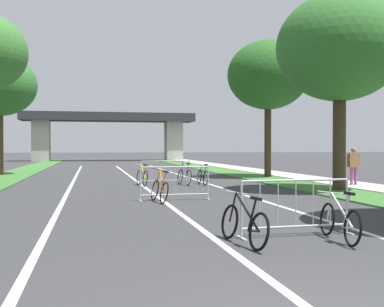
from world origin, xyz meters
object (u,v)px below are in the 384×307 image
object	(u,v)px
tree_right_pine_far	(340,48)
bicycle_silver_0	(340,221)
bicycle_orange_5	(160,190)
pedestrian_strolling	(354,163)
crowd_barrier_third	(166,173)
bicycle_green_1	(203,176)
tree_right_cypress_far	(268,75)
bicycle_black_3	(244,224)
crowd_barrier_second	(175,184)
bicycle_purple_2	(184,176)
bicycle_yellow_4	(142,177)
tree_left_pine_near	(0,85)
crowd_barrier_nearest	(296,208)

from	to	relation	value
tree_right_pine_far	bicycle_silver_0	distance (m)	11.15
bicycle_orange_5	tree_right_pine_far	bearing A→B (deg)	9.17
tree_right_pine_far	pedestrian_strolling	distance (m)	4.95
crowd_barrier_third	bicycle_green_1	size ratio (longest dim) A/B	1.37
tree_right_cypress_far	bicycle_black_3	xyz separation A→B (m)	(-6.86, -17.02, -5.17)
crowd_barrier_second	bicycle_silver_0	distance (m)	7.15
crowd_barrier_second	bicycle_orange_5	bearing A→B (deg)	-140.81
bicycle_purple_2	bicycle_yellow_4	bearing A→B (deg)	171.68
tree_left_pine_near	bicycle_yellow_4	xyz separation A→B (m)	(7.26, -9.04, -4.82)
tree_left_pine_near	bicycle_green_1	xyz separation A→B (m)	(9.91, -9.02, -4.84)
tree_left_pine_near	crowd_barrier_second	size ratio (longest dim) A/B	3.19
crowd_barrier_third	bicycle_orange_5	size ratio (longest dim) A/B	1.35
tree_right_cypress_far	bicycle_yellow_4	bearing A→B (deg)	-149.89
crowd_barrier_nearest	bicycle_yellow_4	bearing A→B (deg)	97.21
tree_left_pine_near	crowd_barrier_second	distance (m)	17.44
crowd_barrier_third	bicycle_green_1	world-z (taller)	crowd_barrier_third
bicycle_yellow_4	tree_right_pine_far	bearing A→B (deg)	-39.68
tree_right_pine_far	bicycle_orange_5	size ratio (longest dim) A/B	4.52
tree_left_pine_near	crowd_barrier_third	xyz separation A→B (m)	(8.34, -8.60, -4.69)
tree_right_cypress_far	bicycle_silver_0	distance (m)	18.54
crowd_barrier_nearest	pedestrian_strolling	distance (m)	12.18
crowd_barrier_second	bicycle_purple_2	size ratio (longest dim) A/B	1.23
tree_right_pine_far	bicycle_orange_5	world-z (taller)	tree_right_pine_far
bicycle_black_3	bicycle_yellow_4	xyz separation A→B (m)	(-0.38, 12.82, 0.03)
crowd_barrier_second	bicycle_yellow_4	distance (m)	5.93
tree_right_cypress_far	pedestrian_strolling	xyz separation A→B (m)	(1.30, -6.51, -4.52)
bicycle_orange_5	pedestrian_strolling	world-z (taller)	pedestrian_strolling
crowd_barrier_second	bicycle_purple_2	world-z (taller)	crowd_barrier_second
bicycle_silver_0	bicycle_green_1	distance (m)	12.88
bicycle_black_3	pedestrian_strolling	xyz separation A→B (m)	(8.17, 10.51, 0.65)
crowd_barrier_third	pedestrian_strolling	xyz separation A→B (m)	(7.46, -2.75, 0.48)
bicycle_green_1	bicycle_orange_5	xyz separation A→B (m)	(-2.79, -6.37, 0.01)
bicycle_yellow_4	bicycle_orange_5	distance (m)	6.35
crowd_barrier_nearest	bicycle_black_3	distance (m)	1.31
crowd_barrier_nearest	bicycle_yellow_4	world-z (taller)	crowd_barrier_nearest
crowd_barrier_third	crowd_barrier_second	bearing A→B (deg)	-96.21
tree_right_pine_far	bicycle_silver_0	bearing A→B (deg)	-118.69
bicycle_green_1	bicycle_black_3	bearing A→B (deg)	-103.82
crowd_barrier_second	pedestrian_strolling	distance (m)	8.93
tree_left_pine_near	pedestrian_strolling	distance (m)	19.91
bicycle_black_3	pedestrian_strolling	size ratio (longest dim) A/B	1.05
tree_right_pine_far	bicycle_purple_2	distance (m)	8.16
tree_left_pine_near	bicycle_black_3	xyz separation A→B (m)	(7.64, -21.86, -4.86)
tree_right_cypress_far	crowd_barrier_third	size ratio (longest dim) A/B	3.38
pedestrian_strolling	crowd_barrier_second	bearing A→B (deg)	-151.90
pedestrian_strolling	tree_right_pine_far	bearing A→B (deg)	-128.24
bicycle_black_3	bicycle_yellow_4	distance (m)	12.83
bicycle_green_1	bicycle_orange_5	bearing A→B (deg)	-117.42
tree_left_pine_near	crowd_barrier_third	size ratio (longest dim) A/B	3.19
tree_right_pine_far	bicycle_yellow_4	size ratio (longest dim) A/B	4.35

